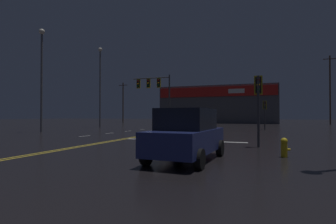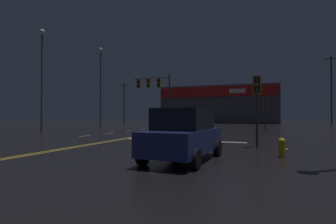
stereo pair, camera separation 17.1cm
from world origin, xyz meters
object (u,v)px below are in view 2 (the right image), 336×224
object	(u,v)px
traffic_signal_corner_northeast	(265,108)
traffic_signal_corner_southeast	(257,94)
parked_car	(184,134)
traffic_signal_median	(154,88)
fire_hydrant	(282,147)
streetlight_median_approach	(42,67)
streetlight_near_right	(101,78)

from	to	relation	value
traffic_signal_corner_northeast	traffic_signal_corner_southeast	size ratio (longest dim) A/B	0.90
traffic_signal_corner_northeast	parked_car	distance (m)	23.18
traffic_signal_median	traffic_signal_corner_southeast	world-z (taller)	traffic_signal_median
traffic_signal_corner_northeast	traffic_signal_corner_southeast	xyz separation A→B (m)	(-0.55, -17.78, 0.28)
traffic_signal_median	traffic_signal_corner_southeast	bearing A→B (deg)	-45.89
fire_hydrant	traffic_signal_corner_northeast	bearing A→B (deg)	91.15
traffic_signal_corner_southeast	fire_hydrant	xyz separation A→B (m)	(0.97, -3.22, -2.34)
traffic_signal_corner_northeast	streetlight_median_approach	distance (m)	24.46
traffic_signal_corner_northeast	traffic_signal_corner_southeast	world-z (taller)	traffic_signal_corner_southeast
traffic_signal_median	fire_hydrant	distance (m)	18.45
traffic_signal_median	streetlight_median_approach	size ratio (longest dim) A/B	0.56
traffic_signal_corner_southeast	streetlight_median_approach	world-z (taller)	streetlight_median_approach
traffic_signal_median	traffic_signal_corner_northeast	bearing A→B (deg)	32.83
traffic_signal_median	fire_hydrant	world-z (taller)	traffic_signal_median
streetlight_median_approach	traffic_signal_median	bearing A→B (deg)	25.72
traffic_signal_corner_southeast	parked_car	bearing A→B (deg)	-115.22
fire_hydrant	parked_car	distance (m)	3.96
traffic_signal_corner_southeast	parked_car	xyz separation A→B (m)	(-2.43, -5.16, -1.79)
traffic_signal_median	traffic_signal_corner_southeast	size ratio (longest dim) A/B	1.56
traffic_signal_median	streetlight_near_right	xyz separation A→B (m)	(-10.93, 6.53, 2.48)
traffic_signal_corner_northeast	fire_hydrant	xyz separation A→B (m)	(0.42, -21.00, -2.06)
traffic_signal_corner_southeast	fire_hydrant	distance (m)	4.09
streetlight_near_right	streetlight_median_approach	bearing A→B (deg)	-85.54
traffic_signal_median	traffic_signal_corner_northeast	world-z (taller)	traffic_signal_median
fire_hydrant	parked_car	world-z (taller)	parked_car
streetlight_near_right	parked_car	world-z (taller)	streetlight_near_right
streetlight_near_right	parked_car	distance (m)	29.93
streetlight_median_approach	parked_car	bearing A→B (deg)	-31.51
traffic_signal_corner_southeast	streetlight_median_approach	bearing A→B (deg)	163.95
traffic_signal_corner_southeast	streetlight_median_approach	distance (m)	21.59
traffic_signal_corner_northeast	parked_car	bearing A→B (deg)	-97.41
fire_hydrant	parked_car	bearing A→B (deg)	-150.32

